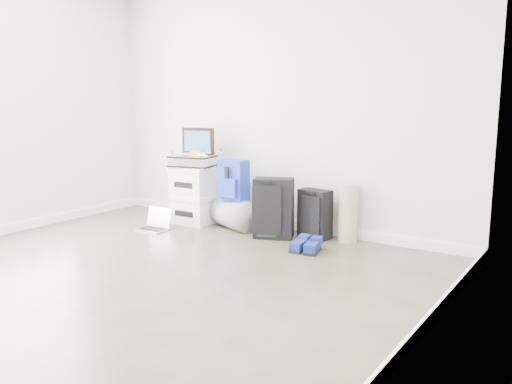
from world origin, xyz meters
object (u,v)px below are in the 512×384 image
Objects in this scene: boxes_stack at (194,195)px; duffel_bag at (235,214)px; large_suitcase at (273,208)px; carry_on at (314,214)px; briefcase at (193,161)px; laptop at (155,224)px.

boxes_stack is 0.57m from duffel_bag.
large_suitcase is 0.43m from carry_on.
carry_on reaches higher than duffel_bag.
briefcase is 0.83m from laptop.
briefcase reaches higher than laptop.
boxes_stack is at bearing 154.26° from large_suitcase.
large_suitcase is at bearing -4.53° from boxes_stack.
laptop is (-0.16, -0.47, -0.28)m from boxes_stack.
laptop is at bearing 175.01° from large_suitcase.
boxes_stack is 1.06× the size of large_suitcase.
boxes_stack is 1.41× the size of briefcase.
carry_on is (0.93, 0.12, 0.09)m from duffel_bag.
boxes_stack reaches higher than large_suitcase.
boxes_stack is 1.11m from large_suitcase.
duffel_bag is 0.59m from large_suitcase.
briefcase reaches higher than large_suitcase.
laptop is (-0.71, -0.52, -0.11)m from duffel_bag.
briefcase is 1.38× the size of laptop.
boxes_stack is 1.49m from carry_on.
briefcase is at bearing -163.72° from carry_on.
large_suitcase is at bearing -15.31° from briefcase.
briefcase is at bearing 154.26° from large_suitcase.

